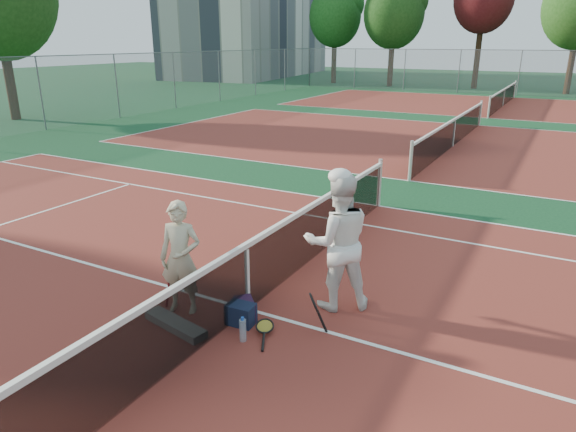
{
  "coord_description": "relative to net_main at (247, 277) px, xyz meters",
  "views": [
    {
      "loc": [
        3.6,
        -5.38,
        3.61
      ],
      "look_at": [
        0.0,
        1.17,
        1.05
      ],
      "focal_mm": 32.0,
      "sensor_mm": 36.0,
      "label": 1
    }
  ],
  "objects": [
    {
      "name": "ground",
      "position": [
        0.0,
        0.0,
        -0.51
      ],
      "size": [
        130.0,
        130.0,
        0.0
      ],
      "primitive_type": "plane",
      "color": "#103B1F",
      "rests_on": "ground"
    },
    {
      "name": "fence_back",
      "position": [
        0.0,
        34.0,
        0.99
      ],
      "size": [
        32.0,
        0.06,
        3.0
      ],
      "primitive_type": null,
      "color": "slate",
      "rests_on": "ground"
    },
    {
      "name": "tree_back_0",
      "position": [
        -15.71,
        38.27,
        5.04
      ],
      "size": [
        4.49,
        4.49,
        8.16
      ],
      "color": "#382314",
      "rests_on": "ground"
    },
    {
      "name": "apartment_block",
      "position": [
        -28.0,
        44.0,
        6.99
      ],
      "size": [
        12.96,
        23.18,
        15.0
      ],
      "primitive_type": "cube",
      "rotation": [
        0.0,
        0.0,
        0.14
      ],
      "color": "beige",
      "rests_on": "ground"
    },
    {
      "name": "racket_black_held",
      "position": [
        1.08,
        -0.11,
        -0.23
      ],
      "size": [
        0.36,
        0.37,
        0.57
      ],
      "primitive_type": null,
      "rotation": [
        0.0,
        0.0,
        3.76
      ],
      "color": "black",
      "rests_on": "ground"
    },
    {
      "name": "net_far_b",
      "position": [
        0.0,
        27.0,
        0.0
      ],
      "size": [
        0.1,
        10.98,
        1.02
      ],
      "primitive_type": null,
      "color": "black",
      "rests_on": "ground"
    },
    {
      "name": "water_bottle",
      "position": [
        0.38,
        -0.7,
        -0.36
      ],
      "size": [
        0.09,
        0.09,
        0.3
      ],
      "primitive_type": "cylinder",
      "color": "silver",
      "rests_on": "ground"
    },
    {
      "name": "court_far_b",
      "position": [
        0.0,
        27.0,
        -0.51
      ],
      "size": [
        23.77,
        10.97,
        0.01
      ],
      "primitive_type": "cube",
      "color": "maroon",
      "rests_on": "ground"
    },
    {
      "name": "net_main",
      "position": [
        0.0,
        0.0,
        0.0
      ],
      "size": [
        0.1,
        10.98,
        1.02
      ],
      "primitive_type": null,
      "color": "black",
      "rests_on": "ground"
    },
    {
      "name": "net_cover_canvas",
      "position": [
        -0.57,
        -0.88,
        -0.46
      ],
      "size": [
        1.05,
        0.43,
        0.11
      ],
      "primitive_type": "cube",
      "rotation": [
        0.0,
        0.0,
        -0.2
      ],
      "color": "slate",
      "rests_on": "ground"
    },
    {
      "name": "net_far_a",
      "position": [
        0.0,
        13.5,
        0.0
      ],
      "size": [
        0.1,
        10.98,
        1.02
      ],
      "primitive_type": null,
      "color": "black",
      "rests_on": "ground"
    },
    {
      "name": "player_b",
      "position": [
        1.04,
        0.72,
        0.47
      ],
      "size": [
        1.2,
        1.15,
        1.95
      ],
      "primitive_type": "imported",
      "rotation": [
        0.0,
        0.0,
        3.76
      ],
      "color": "white",
      "rests_on": "ground"
    },
    {
      "name": "racket_spare",
      "position": [
        0.51,
        -0.39,
        -0.45
      ],
      "size": [
        0.51,
        0.65,
        0.12
      ],
      "primitive_type": null,
      "rotation": [
        0.0,
        0.0,
        2.05
      ],
      "color": "black",
      "rests_on": "ground"
    },
    {
      "name": "player_a",
      "position": [
        -0.78,
        -0.44,
        0.29
      ],
      "size": [
        0.67,
        0.55,
        1.6
      ],
      "primitive_type": "imported",
      "rotation": [
        0.0,
        0.0,
        0.31
      ],
      "color": "#C4BA98",
      "rests_on": "ground"
    },
    {
      "name": "tree_back_1",
      "position": [
        -10.15,
        37.25,
        5.13
      ],
      "size": [
        4.82,
        4.82,
        8.43
      ],
      "color": "#382314",
      "rests_on": "ground"
    },
    {
      "name": "court_main",
      "position": [
        0.0,
        0.0,
        -0.51
      ],
      "size": [
        23.77,
        10.97,
        0.01
      ],
      "primitive_type": "cube",
      "color": "maroon",
      "rests_on": "ground"
    },
    {
      "name": "court_far_a",
      "position": [
        0.0,
        13.5,
        -0.51
      ],
      "size": [
        23.77,
        10.97,
        0.01
      ],
      "primitive_type": "cube",
      "color": "maroon",
      "rests_on": "ground"
    },
    {
      "name": "sports_bag_purple",
      "position": [
        0.1,
        -0.25,
        -0.37
      ],
      "size": [
        0.42,
        0.43,
        0.29
      ],
      "primitive_type": "cube",
      "rotation": [
        0.0,
        0.0,
        -0.8
      ],
      "color": "#27102D",
      "rests_on": "ground"
    },
    {
      "name": "racket_red",
      "position": [
        -0.98,
        -0.45,
        -0.21
      ],
      "size": [
        0.26,
        0.31,
        0.59
      ],
      "primitive_type": null,
      "rotation": [
        0.0,
        0.0,
        0.45
      ],
      "color": "maroon",
      "rests_on": "ground"
    },
    {
      "name": "sports_bag_navy",
      "position": [
        0.13,
        -0.37,
        -0.36
      ],
      "size": [
        0.39,
        0.28,
        0.29
      ],
      "primitive_type": "cube",
      "rotation": [
        0.0,
        0.0,
        0.08
      ],
      "color": "black",
      "rests_on": "ground"
    }
  ]
}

